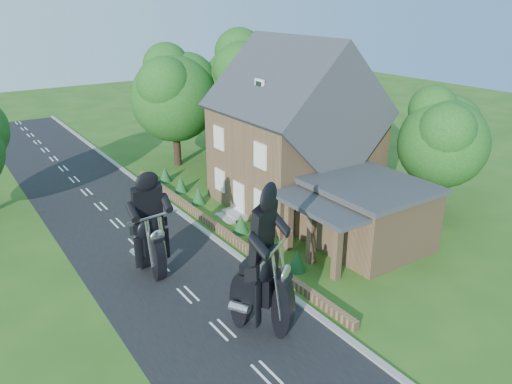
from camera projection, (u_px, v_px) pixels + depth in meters
ground at (188, 295)px, 21.86m from camera, size 120.00×120.00×0.00m
road at (188, 295)px, 21.86m from camera, size 7.00×80.00×0.02m
kerb at (257, 270)px, 23.75m from camera, size 0.30×80.00×0.12m
garden_wall at (216, 227)px, 27.90m from camera, size 0.30×22.00×0.40m
house at (294, 135)px, 30.40m from camera, size 9.54×8.64×10.24m
annex at (365, 214)px, 25.75m from camera, size 7.05×5.94×3.44m
tree_annex_side at (446, 135)px, 29.18m from camera, size 5.64×5.20×7.48m
tree_house_right at (340, 104)px, 35.33m from camera, size 6.51×6.00×8.40m
tree_behind_house at (253, 78)px, 39.47m from camera, size 7.81×7.20×10.08m
tree_behind_left at (178, 90)px, 37.27m from camera, size 6.94×6.40×9.16m
shrub_a at (297, 260)px, 23.66m from camera, size 0.90×0.90×1.10m
shrub_b at (267, 240)px, 25.59m from camera, size 0.90×0.90×1.10m
shrub_c at (241, 223)px, 27.52m from camera, size 0.90×0.90×1.10m
shrub_d at (198, 196)px, 31.38m from camera, size 0.90×0.90×1.10m
shrub_e at (181, 184)px, 33.31m from camera, size 0.90×0.90×1.10m
shrub_f at (165, 174)px, 35.24m from camera, size 0.90×0.90×1.10m
motorcycle_lead at (262, 310)px, 19.24m from camera, size 1.46×1.96×1.85m
motorcycle_follow at (152, 260)px, 23.25m from camera, size 0.56×1.68×1.54m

